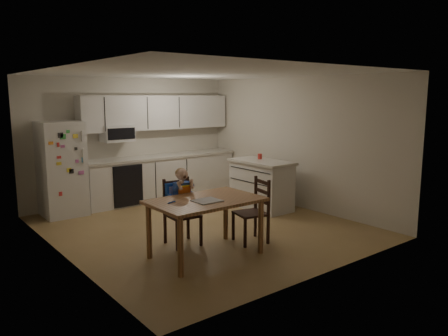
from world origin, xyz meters
name	(u,v)px	position (x,y,z in m)	size (l,w,h in m)	color
room	(185,149)	(0.00, 0.48, 1.25)	(4.52, 5.01, 2.51)	olive
refrigerator	(62,169)	(-1.55, 2.15, 0.85)	(0.72, 0.70, 1.70)	silver
kitchen_run	(159,157)	(0.50, 2.24, 0.88)	(3.37, 0.62, 2.15)	silver
kitchen_island	(261,184)	(1.59, 0.27, 0.47)	(0.66, 1.26, 0.93)	silver
red_cup	(260,156)	(1.70, 0.44, 0.98)	(0.08, 0.08, 0.10)	red
dining_table	(206,207)	(-0.72, -1.11, 0.68)	(1.47, 0.94, 0.78)	brown
napkin	(207,201)	(-0.77, -1.22, 0.79)	(0.34, 0.29, 0.01)	#A7A7AC
toddler_spoon	(171,202)	(-1.19, -1.01, 0.79)	(0.02, 0.02, 0.12)	blue
chair_booster	(181,198)	(-0.72, -0.50, 0.68)	(0.46, 0.46, 1.13)	black
chair_side	(256,206)	(0.22, -1.08, 0.54)	(0.50, 0.50, 0.95)	black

